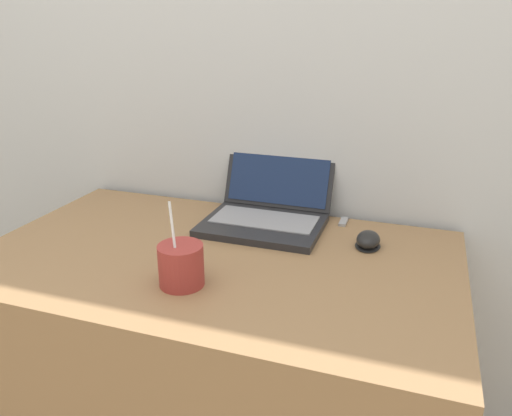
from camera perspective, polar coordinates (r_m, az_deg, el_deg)
name	(u,v)px	position (r m, az deg, el deg)	size (l,w,h in m)	color
wall_back	(265,26)	(1.51, 1.05, 20.12)	(7.00, 0.04, 2.50)	silver
desk	(219,371)	(1.45, -4.26, -18.06)	(1.20, 0.71, 0.71)	#936D47
laptop	(269,206)	(1.44, 1.45, 0.27)	(0.33, 0.34, 0.23)	#232326
drink_cup	(181,264)	(1.11, -8.56, -6.37)	(0.10, 0.10, 0.19)	#9E332D
computer_mouse	(368,240)	(1.33, 12.70, -3.63)	(0.06, 0.09, 0.04)	black
usb_stick	(344,222)	(1.47, 9.97, -1.55)	(0.02, 0.06, 0.01)	#99999E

